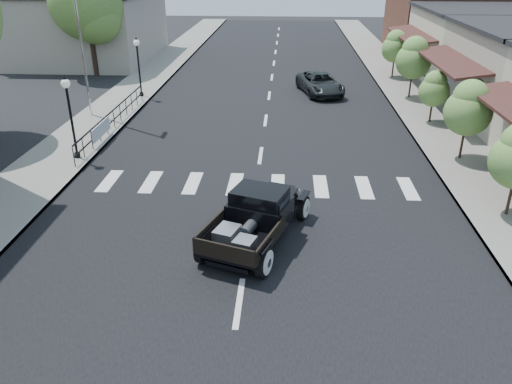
{
  "coord_description": "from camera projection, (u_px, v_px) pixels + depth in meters",
  "views": [
    {
      "loc": [
        1.03,
        -12.91,
        7.82
      ],
      "look_at": [
        0.15,
        1.32,
        1.0
      ],
      "focal_mm": 35.0,
      "sensor_mm": 36.0,
      "label": 1
    }
  ],
  "objects": [
    {
      "name": "low_building_left",
      "position": [
        88.0,
        27.0,
        40.01
      ],
      "size": [
        10.0,
        12.0,
        5.0
      ],
      "primitive_type": "cube",
      "color": "#A19887",
      "rests_on": "ground"
    },
    {
      "name": "far_building_right",
      "position": [
        462.0,
        11.0,
        41.5
      ],
      "size": [
        11.0,
        10.0,
        7.0
      ],
      "primitive_type": "cube",
      "color": "brown",
      "rests_on": "ground"
    },
    {
      "name": "banner",
      "position": [
        102.0,
        135.0,
        22.46
      ],
      "size": [
        0.04,
        2.2,
        0.6
      ],
      "primitive_type": null,
      "color": "silver",
      "rests_on": "sidewalk_left"
    },
    {
      "name": "sidewalk_left",
      "position": [
        122.0,
        101.0,
        28.99
      ],
      "size": [
        3.0,
        80.0,
        0.15
      ],
      "primitive_type": "cube",
      "color": "gray",
      "rests_on": "ground"
    },
    {
      "name": "lamp_post_c",
      "position": [
        139.0,
        67.0,
        29.08
      ],
      "size": [
        0.36,
        0.36,
        3.39
      ],
      "primitive_type": null,
      "color": "black",
      "rests_on": "sidewalk_left"
    },
    {
      "name": "road",
      "position": [
        268.0,
        105.0,
        28.55
      ],
      "size": [
        14.0,
        80.0,
        0.02
      ],
      "primitive_type": "cube",
      "color": "black",
      "rests_on": "ground"
    },
    {
      "name": "railing",
      "position": [
        114.0,
        117.0,
        24.18
      ],
      "size": [
        0.08,
        10.0,
        1.0
      ],
      "primitive_type": null,
      "color": "black",
      "rests_on": "sidewalk_left"
    },
    {
      "name": "small_tree_b",
      "position": [
        466.0,
        121.0,
        20.07
      ],
      "size": [
        1.89,
        1.89,
        3.14
      ],
      "primitive_type": null,
      "color": "#5C863D",
      "rests_on": "sidewalk_right"
    },
    {
      "name": "lamp_post_b",
      "position": [
        71.0,
        118.0,
        20.08
      ],
      "size": [
        0.36,
        0.36,
        3.39
      ],
      "primitive_type": null,
      "color": "black",
      "rests_on": "sidewalk_left"
    },
    {
      "name": "small_tree_e",
      "position": [
        395.0,
        54.0,
        33.79
      ],
      "size": [
        1.8,
        1.8,
        3.01
      ],
      "primitive_type": null,
      "color": "#5C863D",
      "rests_on": "sidewalk_right"
    },
    {
      "name": "ground",
      "position": [
        248.0,
        240.0,
        15.05
      ],
      "size": [
        120.0,
        120.0,
        0.0
      ],
      "primitive_type": "plane",
      "color": "black",
      "rests_on": "ground"
    },
    {
      "name": "small_tree_d",
      "position": [
        413.0,
        68.0,
        28.85
      ],
      "size": [
        2.02,
        2.02,
        3.36
      ],
      "primitive_type": null,
      "color": "#5C863D",
      "rests_on": "sidewalk_right"
    },
    {
      "name": "road_markings",
      "position": [
        264.0,
        133.0,
        24.05
      ],
      "size": [
        12.0,
        60.0,
        0.06
      ],
      "primitive_type": null,
      "color": "silver",
      "rests_on": "ground"
    },
    {
      "name": "small_tree_c",
      "position": [
        433.0,
        98.0,
        24.68
      ],
      "size": [
        1.49,
        1.49,
        2.48
      ],
      "primitive_type": null,
      "color": "#5C863D",
      "rests_on": "sidewalk_right"
    },
    {
      "name": "second_car",
      "position": [
        320.0,
        84.0,
        30.55
      ],
      "size": [
        3.13,
        4.9,
        1.26
      ],
      "primitive_type": "imported",
      "rotation": [
        0.0,
        0.0,
        0.25
      ],
      "color": "black",
      "rests_on": "ground"
    },
    {
      "name": "hotrod_pickup",
      "position": [
        257.0,
        216.0,
        14.72
      ],
      "size": [
        3.63,
        5.17,
        1.63
      ],
      "primitive_type": null,
      "rotation": [
        0.0,
        0.0,
        -0.34
      ],
      "color": "black",
      "rests_on": "ground"
    },
    {
      "name": "big_tree_far",
      "position": [
        89.0,
        21.0,
        33.95
      ],
      "size": [
        5.04,
        5.04,
        7.41
      ],
      "primitive_type": null,
      "color": "#537632",
      "rests_on": "ground"
    },
    {
      "name": "sidewalk_right",
      "position": [
        419.0,
        106.0,
        28.05
      ],
      "size": [
        3.0,
        80.0,
        0.15
      ],
      "primitive_type": "cube",
      "color": "gray",
      "rests_on": "ground"
    },
    {
      "name": "storefront_far",
      "position": [
        498.0,
        47.0,
        33.06
      ],
      "size": [
        10.0,
        9.0,
        4.5
      ],
      "primitive_type": "cube",
      "color": "beige",
      "rests_on": "ground"
    }
  ]
}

